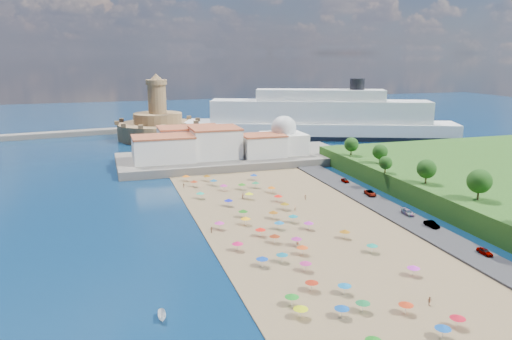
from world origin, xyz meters
name	(u,v)px	position (x,y,z in m)	size (l,w,h in m)	color
ground	(270,223)	(0.00, 0.00, 0.00)	(700.00, 700.00, 0.00)	#071938
terrace	(234,159)	(10.00, 73.00, 1.50)	(90.00, 36.00, 3.00)	#59544C
jetty	(167,147)	(-12.00, 108.00, 1.20)	(18.00, 70.00, 2.40)	#59544C
waterfront_buildings	(201,144)	(-3.05, 73.64, 7.88)	(57.00, 29.00, 11.00)	silver
domed_building	(284,138)	(30.00, 71.00, 8.97)	(16.00, 16.00, 15.00)	silver
fortress	(158,126)	(-12.00, 138.00, 6.68)	(40.00, 40.00, 32.40)	#99764C
cruise_ship	(319,121)	(66.22, 116.18, 8.86)	(135.02, 68.99, 29.93)	black
beach_parasols	(280,230)	(-1.33, -10.92, 2.15)	(32.87, 114.71, 2.20)	gray
beachgoers	(269,209)	(2.58, 8.40, 1.08)	(32.97, 88.99, 1.76)	tan
moored_boats	(201,338)	(-27.37, -47.46, 0.71)	(10.06, 17.99, 1.47)	white
parked_cars	(397,207)	(36.00, -1.40, 1.39)	(3.07, 67.13, 1.45)	gray
hillside_trees	(447,177)	(47.37, -6.35, 10.10)	(12.23, 109.35, 7.89)	#382314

